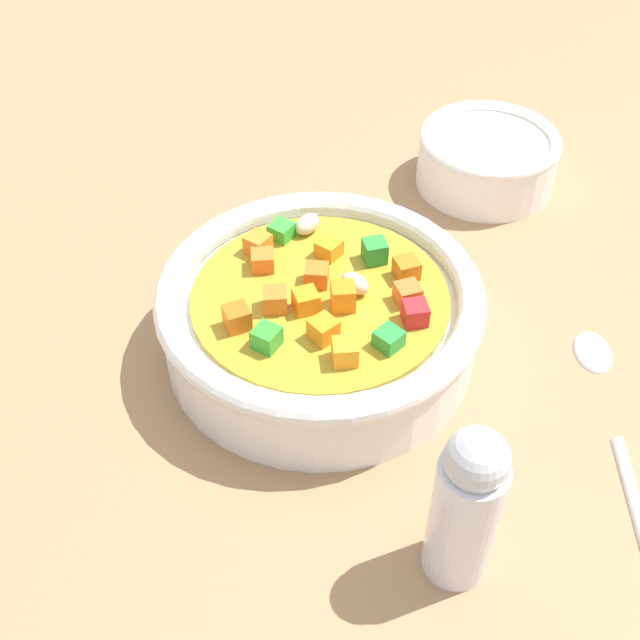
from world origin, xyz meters
The scene contains 5 objects.
ground_plane centered at (0.00, 0.00, -1.00)cm, with size 140.00×140.00×2.00cm, color #9E754F.
soup_bowl_main centered at (0.00, 0.00, 2.58)cm, with size 17.46×17.46×5.36cm.
spoon centered at (4.09, -15.52, 0.42)cm, with size 16.86×11.75×0.97cm.
side_bowl_small centered at (19.69, 0.19, 2.03)cm, with size 9.54×9.54×3.94cm.
pepper_shaker centered at (-7.28, -12.51, 4.48)cm, with size 2.90×2.90×8.98cm.
Camera 1 is at (-25.50, -18.25, 32.78)cm, focal length 45.38 mm.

